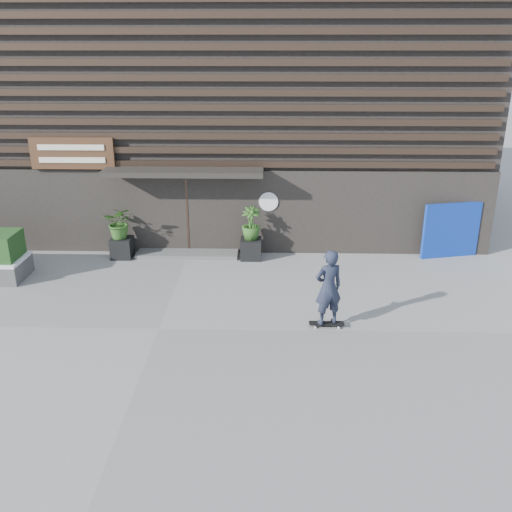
{
  "coord_description": "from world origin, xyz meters",
  "views": [
    {
      "loc": [
        2.43,
        -10.93,
        5.92
      ],
      "look_at": [
        2.11,
        1.71,
        1.1
      ],
      "focal_mm": 39.18,
      "sensor_mm": 36.0,
      "label": 1
    }
  ],
  "objects_px": {
    "planter_pot_right": "(251,249)",
    "skateboarder": "(328,288)",
    "planter_pot_left": "(122,248)",
    "blue_tarp": "(451,230)"
  },
  "relations": [
    {
      "from": "planter_pot_left",
      "to": "blue_tarp",
      "type": "distance_m",
      "value": 9.66
    },
    {
      "from": "planter_pot_left",
      "to": "planter_pot_right",
      "type": "distance_m",
      "value": 3.8
    },
    {
      "from": "planter_pot_left",
      "to": "skateboarder",
      "type": "distance_m",
      "value": 7.06
    },
    {
      "from": "planter_pot_right",
      "to": "skateboarder",
      "type": "xyz_separation_m",
      "value": [
        1.83,
        -4.21,
        0.65
      ]
    },
    {
      "from": "blue_tarp",
      "to": "skateboarder",
      "type": "height_order",
      "value": "skateboarder"
    },
    {
      "from": "planter_pot_right",
      "to": "skateboarder",
      "type": "bearing_deg",
      "value": -66.5
    },
    {
      "from": "planter_pot_right",
      "to": "blue_tarp",
      "type": "relative_size",
      "value": 0.34
    },
    {
      "from": "planter_pot_left",
      "to": "planter_pot_right",
      "type": "xyz_separation_m",
      "value": [
        3.8,
        0.0,
        0.0
      ]
    },
    {
      "from": "planter_pot_right",
      "to": "blue_tarp",
      "type": "distance_m",
      "value": 5.87
    },
    {
      "from": "planter_pot_right",
      "to": "planter_pot_left",
      "type": "bearing_deg",
      "value": 180.0
    }
  ]
}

